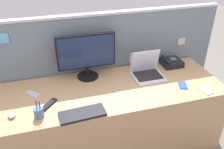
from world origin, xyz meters
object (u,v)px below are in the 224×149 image
at_px(laptop, 147,70).
at_px(computer_mouse_right_hand, 12,115).
at_px(tv_remote, 49,104).
at_px(pen_cup, 39,112).
at_px(keyboard_main, 82,114).
at_px(desktop_monitor, 86,54).
at_px(cell_phone_silver_slab, 33,94).
at_px(desk_phone, 171,62).
at_px(cell_phone_blue_case, 183,85).
at_px(cell_phone_white_slab, 205,90).

bearing_deg(laptop, computer_mouse_right_hand, -167.10).
bearing_deg(tv_remote, pen_cup, -81.02).
bearing_deg(tv_remote, laptop, 54.49).
bearing_deg(keyboard_main, desktop_monitor, 71.43).
xyz_separation_m(computer_mouse_right_hand, cell_phone_silver_slab, (0.16, 0.27, -0.01)).
relative_size(pen_cup, tv_remote, 1.00).
height_order(desk_phone, cell_phone_blue_case, desk_phone).
distance_m(cell_phone_blue_case, tv_remote, 1.26).
xyz_separation_m(desktop_monitor, tv_remote, (-0.41, -0.38, -0.24)).
bearing_deg(keyboard_main, desk_phone, 23.73).
height_order(desktop_monitor, desk_phone, desktop_monitor).
bearing_deg(cell_phone_white_slab, computer_mouse_right_hand, 164.65).
bearing_deg(cell_phone_silver_slab, laptop, -36.47).
relative_size(desktop_monitor, laptop, 1.89).
bearing_deg(desktop_monitor, laptop, -13.93).
height_order(desktop_monitor, keyboard_main, desktop_monitor).
distance_m(desktop_monitor, desk_phone, 0.96).
xyz_separation_m(pen_cup, cell_phone_blue_case, (1.34, 0.09, -0.04)).
height_order(laptop, cell_phone_white_slab, laptop).
bearing_deg(pen_cup, cell_phone_white_slab, -1.88).
distance_m(laptop, computer_mouse_right_hand, 1.33).
bearing_deg(desk_phone, computer_mouse_right_hand, -165.54).
height_order(pen_cup, cell_phone_white_slab, pen_cup).
distance_m(desktop_monitor, tv_remote, 0.61).
xyz_separation_m(cell_phone_blue_case, tv_remote, (-1.26, 0.04, 0.01)).
relative_size(desk_phone, cell_phone_silver_slab, 1.56).
bearing_deg(keyboard_main, laptop, 26.79).
distance_m(keyboard_main, cell_phone_white_slab, 1.17).
bearing_deg(computer_mouse_right_hand, cell_phone_blue_case, -1.10).
relative_size(computer_mouse_right_hand, cell_phone_silver_slab, 0.73).
xyz_separation_m(keyboard_main, computer_mouse_right_hand, (-0.55, 0.14, 0.01)).
distance_m(pen_cup, cell_phone_white_slab, 1.50).
bearing_deg(tv_remote, desktop_monitor, 84.11).
bearing_deg(tv_remote, cell_phone_white_slab, 34.12).
relative_size(computer_mouse_right_hand, tv_remote, 0.59).
bearing_deg(desktop_monitor, pen_cup, -133.99).
distance_m(desk_phone, cell_phone_white_slab, 0.55).
bearing_deg(desk_phone, pen_cup, -161.03).
bearing_deg(computer_mouse_right_hand, cell_phone_white_slab, -5.80).
bearing_deg(desk_phone, cell_phone_white_slab, -82.14).
bearing_deg(computer_mouse_right_hand, keyboard_main, -16.22).
height_order(keyboard_main, cell_phone_white_slab, keyboard_main).
relative_size(keyboard_main, pen_cup, 2.20).
relative_size(laptop, tv_remote, 1.79).
height_order(desk_phone, cell_phone_silver_slab, desk_phone).
xyz_separation_m(desk_phone, cell_phone_silver_slab, (-1.48, -0.16, -0.03)).
distance_m(computer_mouse_right_hand, cell_phone_blue_case, 1.56).
bearing_deg(desktop_monitor, keyboard_main, -104.99).
xyz_separation_m(desktop_monitor, cell_phone_blue_case, (0.85, -0.42, -0.25)).
xyz_separation_m(desk_phone, pen_cup, (-1.43, -0.49, 0.01)).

